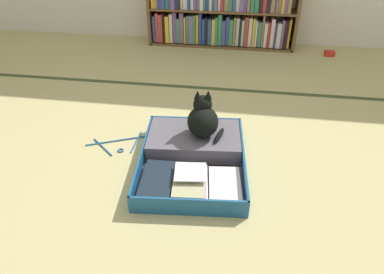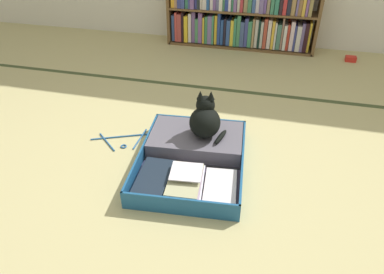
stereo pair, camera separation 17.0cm
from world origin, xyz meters
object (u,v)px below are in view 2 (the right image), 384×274
Objects in this scene: open_suitcase at (192,155)px; black_cat at (205,120)px; small_red_pouch at (351,59)px; clothes_hanger at (124,140)px; bookshelf at (239,12)px.

open_suitcase is 0.23m from black_cat.
open_suitcase is 8.51× the size of small_red_pouch.
clothes_hanger is at bearing -175.53° from black_cat.
clothes_hanger is 4.04× the size of small_red_pouch.
bookshelf is 3.85× the size of clothes_hanger.
open_suitcase is 2.96× the size of black_cat.
bookshelf is 2.11m from open_suitcase.
small_red_pouch is (1.64, 1.83, 0.02)m from clothes_hanger.
black_cat reaches higher than clothes_hanger.
open_suitcase is at bearing -107.40° from black_cat.
black_cat is (0.06, -1.94, -0.14)m from bookshelf.
black_cat is at bearing -88.25° from bookshelf.
small_red_pouch is at bearing 58.50° from black_cat.
bookshelf reaches higher than black_cat.
small_red_pouch is (1.09, 1.78, -0.19)m from black_cat.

